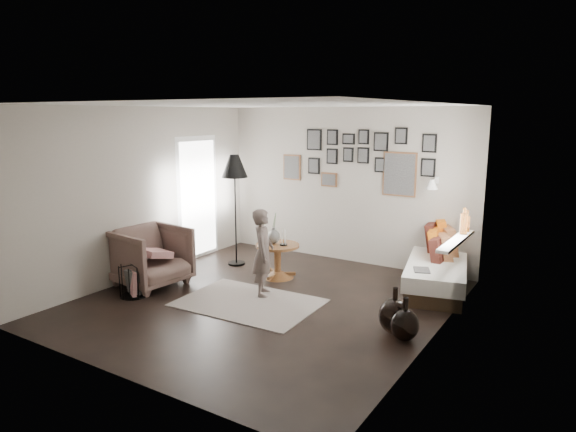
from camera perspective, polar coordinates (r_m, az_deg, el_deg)
The scene contains 23 objects.
ground at distance 7.02m, azimuth -2.55°, elevation -9.48°, with size 4.80×4.80×0.00m, color black.
wall_back at distance 8.73m, azimuth 6.38°, elevation 3.40°, with size 4.50×4.50×0.00m, color #A49C8F.
wall_front at distance 4.94m, azimuth -18.74°, elevation -3.26°, with size 4.50×4.50×0.00m, color #A49C8F.
wall_left at distance 8.15m, azimuth -15.77°, elevation 2.48°, with size 4.80×4.80×0.00m, color #A49C8F.
wall_right at distance 5.72m, azimuth 16.21°, elevation -1.17°, with size 4.80×4.80×0.00m, color #A49C8F.
ceiling at distance 6.57m, azimuth -2.75°, elevation 12.25°, with size 4.80×4.80×0.00m, color white.
door_left at distance 9.02m, azimuth -9.98°, elevation 1.95°, with size 0.00×2.14×2.14m.
window_right at distance 7.09m, azimuth 18.50°, elevation -2.00°, with size 0.15×1.32×1.30m.
gallery_wall at distance 8.54m, azimuth 8.14°, elevation 6.18°, with size 2.74×0.03×1.08m.
wall_sconce at distance 7.91m, azimuth 15.73°, elevation 3.41°, with size 0.18×0.36×0.16m.
rug at distance 6.99m, azimuth -4.38°, elevation -9.57°, with size 1.82×1.27×0.01m, color silver.
pedestal_table at distance 7.93m, azimuth -1.17°, elevation -5.14°, with size 0.67×0.67×0.53m.
vase at distance 7.88m, azimuth -1.59°, elevation -2.01°, with size 0.19×0.19×0.48m.
candles at distance 7.77m, azimuth -0.50°, elevation -2.40°, with size 0.12×0.12×0.25m.
daybed at distance 7.78m, azimuth 16.40°, elevation -5.58°, with size 1.19×1.98×0.91m.
magazine_on_daybed at distance 7.17m, azimuth 14.64°, elevation -5.82°, with size 0.20×0.28×0.01m, color black.
armchair at distance 7.80m, azimuth -14.98°, elevation -4.38°, with size 0.93×0.95×0.87m, color brown.
armchair_cushion at distance 7.79m, azimuth -14.57°, elevation -4.02°, with size 0.39×0.39×0.10m, color beige.
floor_lamp at distance 8.41m, azimuth -5.96°, elevation 5.07°, with size 0.43×0.43×1.84m.
magazine_basket at distance 7.46m, azimuth -16.83°, elevation -6.91°, with size 0.46×0.46×0.45m.
demijohn_large at distance 6.12m, azimuth 11.75°, elevation -10.80°, with size 0.37×0.37×0.55m.
demijohn_small at distance 5.98m, azimuth 12.83°, elevation -11.66°, with size 0.32×0.32×0.50m.
child at distance 7.08m, azimuth -2.78°, elevation -4.10°, with size 0.45×0.29×1.22m, color brown.
Camera 1 is at (3.75, -5.39, 2.49)m, focal length 32.00 mm.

